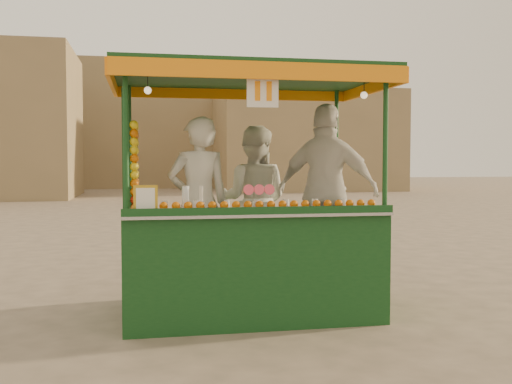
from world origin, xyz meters
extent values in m
plane|color=brown|center=(0.00, 0.00, 0.00)|extent=(90.00, 90.00, 0.00)
cube|color=#8E7651|center=(7.00, 24.00, 2.50)|extent=(9.00, 6.00, 5.00)
cube|color=#8E7651|center=(-2.00, 30.00, 3.50)|extent=(14.00, 7.00, 7.00)
cube|color=#0F3815|center=(-0.27, -0.07, 0.14)|extent=(2.36, 1.45, 0.27)
cylinder|color=black|center=(-1.09, -0.07, 0.16)|extent=(0.33, 0.09, 0.33)
cylinder|color=black|center=(0.55, -0.07, 0.16)|extent=(0.33, 0.09, 0.33)
cube|color=#0F3815|center=(-0.27, -0.66, 0.64)|extent=(2.36, 0.27, 0.73)
cube|color=#0F3815|center=(-1.32, 0.02, 0.64)|extent=(0.27, 1.18, 0.73)
cube|color=#0F3815|center=(0.77, 0.02, 0.64)|extent=(0.27, 1.18, 0.73)
cube|color=#B2B2B7|center=(-0.27, -0.63, 1.01)|extent=(2.36, 0.42, 0.03)
cylinder|color=#0F3815|center=(-1.41, -0.75, 1.64)|extent=(0.05, 0.05, 1.27)
cylinder|color=#0F3815|center=(0.87, -0.75, 1.64)|extent=(0.05, 0.05, 1.27)
cylinder|color=#0F3815|center=(-1.41, 0.61, 1.64)|extent=(0.05, 0.05, 1.27)
cylinder|color=#0F3815|center=(0.87, 0.61, 1.64)|extent=(0.05, 0.05, 1.27)
cube|color=#0F3815|center=(-0.27, -0.07, 2.31)|extent=(2.55, 1.64, 0.07)
cube|color=orange|center=(-0.27, -0.89, 2.24)|extent=(2.55, 0.04, 0.15)
cube|color=orange|center=(-0.27, 0.75, 2.24)|extent=(2.55, 0.04, 0.15)
cube|color=orange|center=(-1.54, -0.07, 2.24)|extent=(0.04, 1.64, 0.15)
cube|color=orange|center=(1.00, -0.07, 2.24)|extent=(0.04, 1.64, 0.15)
cylinder|color=#F64A61|center=(-0.29, -0.75, 1.24)|extent=(0.09, 0.02, 0.09)
cube|color=#B48C21|center=(-1.25, -0.75, 1.15)|extent=(0.20, 0.02, 0.25)
cube|color=white|center=(-0.27, -0.81, 2.07)|extent=(0.27, 0.01, 0.27)
sphere|color=#FFE5B2|center=(-1.23, -0.69, 2.07)|extent=(0.06, 0.06, 0.06)
sphere|color=#FFE5B2|center=(0.68, -0.69, 2.07)|extent=(0.06, 0.06, 0.06)
imported|color=beige|center=(-0.75, -0.11, 1.09)|extent=(0.65, 0.47, 1.63)
imported|color=silver|center=(-0.11, 0.44, 1.06)|extent=(0.93, 0.83, 1.58)
imported|color=silver|center=(0.58, 0.05, 1.17)|extent=(1.12, 0.94, 1.80)
camera|label=1|loc=(-1.27, -5.73, 1.48)|focal=41.41mm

